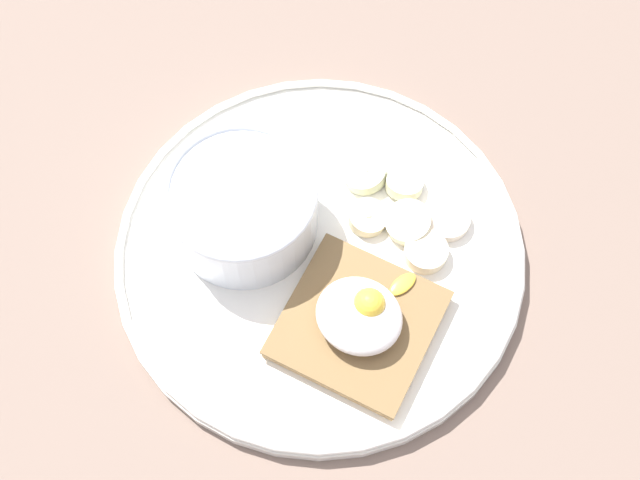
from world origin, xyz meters
The scene contains 11 objects.
ground_plane centered at (0.00, 0.00, 1.00)cm, with size 120.00×120.00×2.00cm, color #786457.
plate centered at (0.00, 0.00, 2.80)cm, with size 30.97×30.97×1.60cm.
oatmeal_bowl centered at (6.04, 1.25, 5.84)cm, with size 11.26×11.26×5.60cm.
toast_slice centered at (-5.66, 3.48, 3.67)cm, with size 11.63×11.63×1.19cm.
poached_egg centered at (-5.70, 3.33, 5.46)cm, with size 6.28×8.30×3.15cm.
banana_slice_front centered at (-6.73, -4.16, 3.59)cm, with size 4.47×4.46×1.24cm.
banana_slice_left centered at (-4.40, -5.44, 3.72)cm, with size 5.00×5.03×1.74cm.
banana_slice_back centered at (-1.58, -4.17, 3.55)cm, with size 4.23×4.21×1.25cm.
banana_slice_right centered at (-2.35, -8.21, 3.59)cm, with size 3.71×3.79×1.45cm.
banana_slice_inner centered at (-6.64, -7.43, 3.50)cm, with size 4.97×4.98×1.06cm.
banana_slice_outer centered at (0.71, -7.22, 3.66)cm, with size 4.84×4.80×1.57cm.
Camera 1 is at (-15.48, 22.94, 64.13)cm, focal length 50.00 mm.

